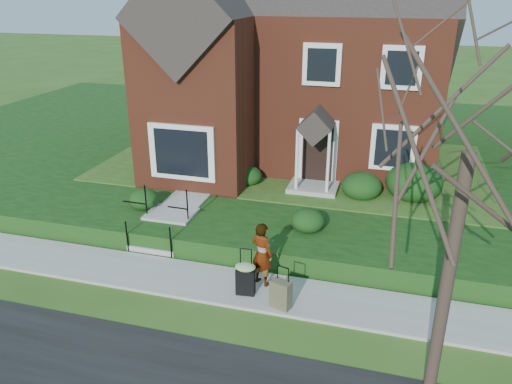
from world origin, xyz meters
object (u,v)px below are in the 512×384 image
(woman, at_px, (262,254))
(suitcase_olive, at_px, (281,294))
(suitcase_black, at_px, (245,277))
(tree_verge, at_px, (474,124))
(front_steps, at_px, (165,226))

(woman, height_order, suitcase_olive, woman)
(suitcase_black, distance_m, tree_verge, 6.38)
(front_steps, xyz_separation_m, suitcase_black, (3.07, -2.09, 0.06))
(tree_verge, bearing_deg, suitcase_black, 154.06)
(suitcase_olive, xyz_separation_m, tree_verge, (3.17, -1.69, 4.58))
(suitcase_olive, distance_m, tree_verge, 5.82)
(woman, bearing_deg, tree_verge, 170.81)
(front_steps, height_order, suitcase_olive, front_steps)
(suitcase_black, bearing_deg, woman, 59.48)
(woman, height_order, tree_verge, tree_verge)
(front_steps, xyz_separation_m, tree_verge, (7.17, -4.08, 4.53))
(suitcase_black, bearing_deg, tree_verge, -31.69)
(front_steps, height_order, suitcase_black, front_steps)
(woman, relative_size, suitcase_black, 1.39)
(front_steps, bearing_deg, suitcase_black, -34.19)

